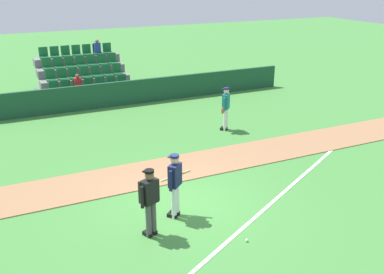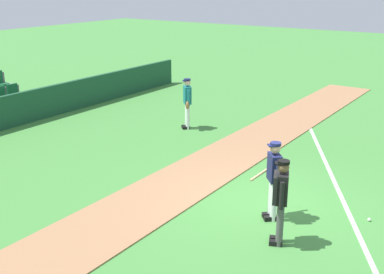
{
  "view_description": "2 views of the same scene",
  "coord_description": "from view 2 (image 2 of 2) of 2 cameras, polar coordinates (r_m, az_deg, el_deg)",
  "views": [
    {
      "loc": [
        -4.37,
        -9.82,
        6.07
      ],
      "look_at": [
        1.15,
        1.96,
        1.17
      ],
      "focal_mm": 41.4,
      "sensor_mm": 36.0,
      "label": 1
    },
    {
      "loc": [
        -9.33,
        -4.37,
        5.01
      ],
      "look_at": [
        0.7,
        2.48,
        1.04
      ],
      "focal_mm": 45.57,
      "sensor_mm": 36.0,
      "label": 2
    }
  ],
  "objects": [
    {
      "name": "ground_plane",
      "position": [
        11.46,
        8.38,
        -8.04
      ],
      "size": [
        80.0,
        80.0,
        0.0
      ],
      "primitive_type": "plane",
      "color": "#42843A"
    },
    {
      "name": "infield_dirt_path",
      "position": [
        12.53,
        -1.29,
        -5.39
      ],
      "size": [
        28.0,
        1.96,
        0.03
      ],
      "primitive_type": "cube",
      "color": "#9E704C",
      "rests_on": "ground"
    },
    {
      "name": "foul_line_chalk",
      "position": [
        13.86,
        15.77,
        -3.79
      ],
      "size": [
        10.57,
        5.86,
        0.01
      ],
      "primitive_type": "cube",
      "rotation": [
        0.0,
        0.0,
        0.5
      ],
      "color": "white",
      "rests_on": "ground"
    },
    {
      "name": "batter_navy_jersey",
      "position": [
        10.54,
        9.51,
        -4.71
      ],
      "size": [
        0.71,
        0.69,
        1.76
      ],
      "color": "white",
      "rests_on": "ground"
    },
    {
      "name": "umpire_home_plate",
      "position": [
        9.57,
        10.31,
        -6.98
      ],
      "size": [
        0.55,
        0.42,
        1.76
      ],
      "color": "#4C4C4C",
      "rests_on": "ground"
    },
    {
      "name": "runner_teal_jersey",
      "position": [
        16.8,
        -0.56,
        4.15
      ],
      "size": [
        0.56,
        0.5,
        1.76
      ],
      "color": "white",
      "rests_on": "ground"
    },
    {
      "name": "baseball",
      "position": [
        11.35,
        20.02,
        -9.07
      ],
      "size": [
        0.07,
        0.07,
        0.07
      ],
      "primitive_type": "sphere",
      "color": "white",
      "rests_on": "ground"
    }
  ]
}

